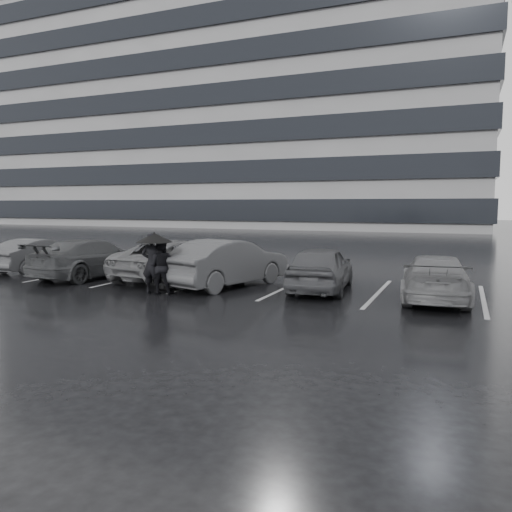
{
  "coord_description": "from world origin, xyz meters",
  "views": [
    {
      "loc": [
        5.62,
        -12.11,
        2.57
      ],
      "look_at": [
        0.16,
        1.0,
        1.1
      ],
      "focal_mm": 35.0,
      "sensor_mm": 36.0,
      "label": 1
    }
  ],
  "objects_px": {
    "car_west_a": "(228,263)",
    "pedestrian_left": "(152,263)",
    "car_main": "(321,268)",
    "car_west_d": "(39,255)",
    "pedestrian_right": "(161,266)",
    "car_west_b": "(178,260)",
    "car_east": "(435,278)",
    "car_west_c": "(92,258)"
  },
  "relations": [
    {
      "from": "car_west_a",
      "to": "pedestrian_left",
      "type": "xyz_separation_m",
      "value": [
        -1.42,
        -2.04,
        0.14
      ]
    },
    {
      "from": "car_main",
      "to": "car_west_d",
      "type": "xyz_separation_m",
      "value": [
        -11.28,
        0.15,
        -0.05
      ]
    },
    {
      "from": "car_main",
      "to": "pedestrian_right",
      "type": "height_order",
      "value": "pedestrian_right"
    },
    {
      "from": "car_main",
      "to": "car_west_a",
      "type": "height_order",
      "value": "car_west_a"
    },
    {
      "from": "car_main",
      "to": "car_west_b",
      "type": "distance_m",
      "value": 5.1
    },
    {
      "from": "car_east",
      "to": "pedestrian_left",
      "type": "height_order",
      "value": "pedestrian_left"
    },
    {
      "from": "car_main",
      "to": "pedestrian_left",
      "type": "height_order",
      "value": "pedestrian_left"
    },
    {
      "from": "car_east",
      "to": "car_west_a",
      "type": "bearing_deg",
      "value": -4.14
    },
    {
      "from": "car_west_b",
      "to": "car_east",
      "type": "height_order",
      "value": "car_west_b"
    },
    {
      "from": "car_west_a",
      "to": "car_west_c",
      "type": "xyz_separation_m",
      "value": [
        -5.27,
        -0.12,
        -0.06
      ]
    },
    {
      "from": "pedestrian_right",
      "to": "car_west_c",
      "type": "bearing_deg",
      "value": -42.75
    },
    {
      "from": "car_west_b",
      "to": "pedestrian_left",
      "type": "bearing_deg",
      "value": 113.29
    },
    {
      "from": "car_west_a",
      "to": "car_main",
      "type": "bearing_deg",
      "value": -157.8
    },
    {
      "from": "car_west_c",
      "to": "pedestrian_left",
      "type": "distance_m",
      "value": 4.3
    },
    {
      "from": "car_west_b",
      "to": "car_west_d",
      "type": "distance_m",
      "value": 6.19
    },
    {
      "from": "car_west_a",
      "to": "car_east",
      "type": "xyz_separation_m",
      "value": [
        6.17,
        0.02,
        -0.13
      ]
    },
    {
      "from": "car_main",
      "to": "car_west_d",
      "type": "relative_size",
      "value": 1.05
    },
    {
      "from": "car_west_b",
      "to": "pedestrian_right",
      "type": "height_order",
      "value": "pedestrian_right"
    },
    {
      "from": "car_west_c",
      "to": "car_east",
      "type": "height_order",
      "value": "car_west_c"
    },
    {
      "from": "pedestrian_left",
      "to": "pedestrian_right",
      "type": "xyz_separation_m",
      "value": [
        0.23,
        0.07,
        -0.08
      ]
    },
    {
      "from": "car_main",
      "to": "pedestrian_right",
      "type": "relative_size",
      "value": 2.5
    },
    {
      "from": "pedestrian_left",
      "to": "car_east",
      "type": "bearing_deg",
      "value": -172.14
    },
    {
      "from": "car_west_b",
      "to": "pedestrian_left",
      "type": "distance_m",
      "value": 2.69
    },
    {
      "from": "car_main",
      "to": "pedestrian_right",
      "type": "distance_m",
      "value": 4.71
    },
    {
      "from": "car_west_c",
      "to": "pedestrian_right",
      "type": "xyz_separation_m",
      "value": [
        4.08,
        -1.85,
        0.12
      ]
    },
    {
      "from": "car_main",
      "to": "pedestrian_left",
      "type": "distance_m",
      "value": 4.95
    },
    {
      "from": "car_main",
      "to": "car_east",
      "type": "relative_size",
      "value": 0.95
    },
    {
      "from": "car_east",
      "to": "car_west_b",
      "type": "bearing_deg",
      "value": -7.83
    },
    {
      "from": "car_west_a",
      "to": "car_east",
      "type": "relative_size",
      "value": 1.06
    },
    {
      "from": "pedestrian_right",
      "to": "car_west_d",
      "type": "bearing_deg",
      "value": -37.1
    },
    {
      "from": "car_west_a",
      "to": "pedestrian_right",
      "type": "relative_size",
      "value": 2.81
    },
    {
      "from": "car_west_d",
      "to": "pedestrian_right",
      "type": "relative_size",
      "value": 2.39
    },
    {
      "from": "car_west_a",
      "to": "car_east",
      "type": "bearing_deg",
      "value": -163.7
    },
    {
      "from": "car_west_c",
      "to": "pedestrian_right",
      "type": "distance_m",
      "value": 4.48
    },
    {
      "from": "pedestrian_left",
      "to": "pedestrian_right",
      "type": "distance_m",
      "value": 0.26
    },
    {
      "from": "car_main",
      "to": "pedestrian_right",
      "type": "bearing_deg",
      "value": 23.22
    },
    {
      "from": "pedestrian_right",
      "to": "car_east",
      "type": "bearing_deg",
      "value": 176.78
    },
    {
      "from": "car_west_c",
      "to": "car_west_d",
      "type": "xyz_separation_m",
      "value": [
        -3.08,
        0.58,
        -0.05
      ]
    },
    {
      "from": "car_main",
      "to": "car_west_d",
      "type": "bearing_deg",
      "value": -6.52
    },
    {
      "from": "car_west_b",
      "to": "car_west_c",
      "type": "relative_size",
      "value": 1.06
    },
    {
      "from": "car_west_b",
      "to": "car_west_d",
      "type": "relative_size",
      "value": 1.31
    },
    {
      "from": "car_west_b",
      "to": "car_west_c",
      "type": "bearing_deg",
      "value": 19.12
    }
  ]
}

